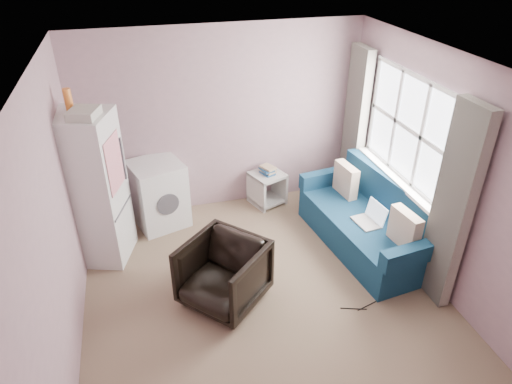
# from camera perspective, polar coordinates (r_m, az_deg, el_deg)

# --- Properties ---
(room) EXTENTS (3.84, 4.24, 2.54)m
(room) POSITION_cam_1_polar(r_m,az_deg,el_deg) (4.32, 1.68, -1.02)
(room) COLOR #826B55
(room) RESTS_ON ground
(armchair) EXTENTS (1.05, 1.06, 0.79)m
(armchair) POSITION_cam_1_polar(r_m,az_deg,el_deg) (4.82, -4.11, -9.82)
(armchair) COLOR black
(armchair) RESTS_ON ground
(fridge) EXTENTS (0.79, 0.79, 2.07)m
(fridge) POSITION_cam_1_polar(r_m,az_deg,el_deg) (5.49, -19.74, 0.40)
(fridge) COLOR silver
(fridge) RESTS_ON ground
(washing_machine) EXTENTS (0.79, 0.79, 0.89)m
(washing_machine) POSITION_cam_1_polar(r_m,az_deg,el_deg) (6.13, -12.10, -0.07)
(washing_machine) COLOR silver
(washing_machine) RESTS_ON ground
(side_table) EXTENTS (0.55, 0.55, 0.59)m
(side_table) POSITION_cam_1_polar(r_m,az_deg,el_deg) (6.53, 1.41, 0.78)
(side_table) COLOR #B1AFAD
(side_table) RESTS_ON ground
(sofa) EXTENTS (1.12, 2.05, 0.87)m
(sofa) POSITION_cam_1_polar(r_m,az_deg,el_deg) (5.83, 14.08, -3.74)
(sofa) COLOR navy
(sofa) RESTS_ON ground
(window_dressing) EXTENTS (0.17, 2.62, 2.18)m
(window_dressing) POSITION_cam_1_polar(r_m,az_deg,el_deg) (5.63, 17.06, 3.80)
(window_dressing) COLOR white
(window_dressing) RESTS_ON ground
(floor_cables) EXTENTS (0.44, 0.10, 0.01)m
(floor_cables) POSITION_cam_1_polar(r_m,az_deg,el_deg) (5.11, 12.95, -13.84)
(floor_cables) COLOR black
(floor_cables) RESTS_ON ground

